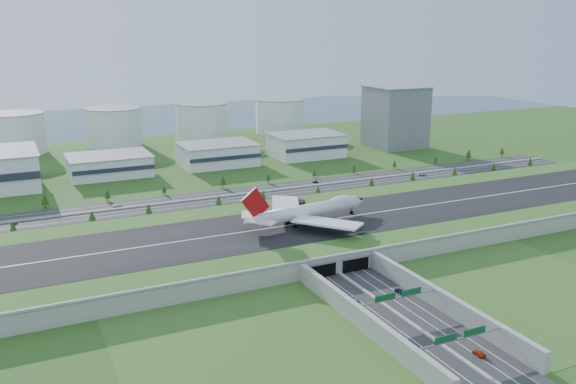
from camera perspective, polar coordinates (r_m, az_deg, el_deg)
name	(u,v)px	position (r m, az deg, el deg)	size (l,w,h in m)	color
ground	(291,240)	(317.47, 0.26, -4.52)	(1200.00, 1200.00, 0.00)	#294F18
airfield_deck	(291,233)	(316.04, 0.27, -3.82)	(520.00, 100.00, 9.20)	gray
underpass_road	(404,312)	(237.18, 10.85, -10.93)	(38.80, 120.40, 8.00)	#28282B
sign_gantry_near	(398,298)	(238.87, 10.27, -9.77)	(38.70, 0.70, 9.80)	gray
sign_gantry_far	(460,339)	(214.55, 15.80, -13.13)	(38.70, 0.70, 9.80)	gray
north_expressway	(229,196)	(401.39, -5.59, -0.39)	(560.00, 36.00, 0.12)	#28282B
tree_row	(257,186)	(408.26, -2.89, 0.58)	(501.45, 48.57, 8.45)	#3D2819
hangar_mid_a	(109,165)	(475.51, -16.37, 2.41)	(58.00, 42.00, 15.00)	silver
hangar_mid_b	(217,154)	(494.83, -6.63, 3.52)	(58.00, 42.00, 17.00)	silver
hangar_mid_c	(306,145)	(525.05, 1.68, 4.39)	(58.00, 42.00, 19.00)	silver
office_tower	(395,117)	(575.00, 10.01, 6.91)	(46.00, 46.00, 55.00)	slate
fuel_tank_a	(15,134)	(586.85, -24.16, 5.00)	(50.00, 50.00, 35.00)	silver
fuel_tank_b	(114,127)	(594.24, -15.95, 5.85)	(50.00, 50.00, 35.00)	silver
fuel_tank_c	(202,122)	(613.44, -8.07, 6.54)	(50.00, 50.00, 35.00)	silver
fuel_tank_d	(280,117)	(643.39, -0.78, 7.08)	(50.00, 50.00, 35.00)	silver
bay_water	(120,120)	(768.40, -15.44, 6.52)	(1200.00, 260.00, 0.06)	#314F5E
boeing_747	(308,211)	(316.87, 1.87, -1.75)	(77.56, 72.82, 24.07)	white
car_0	(355,299)	(251.08, 6.25, -9.88)	(1.67, 4.14, 1.41)	#A5A5A9
car_1	(406,342)	(222.18, 10.98, -13.58)	(1.40, 4.01, 1.32)	white
car_2	(400,291)	(260.34, 10.42, -9.09)	(2.57, 5.58, 1.55)	#0D1944
car_3	(479,353)	(220.68, 17.46, -14.21)	(2.26, 5.55, 1.61)	#9F2D0E
car_4	(14,223)	(374.84, -24.28, -2.69)	(1.55, 3.86, 1.31)	#545458
car_5	(315,182)	(434.56, 2.56, 0.96)	(1.39, 3.99, 1.31)	black
car_6	(422,174)	(466.90, 12.40, 1.63)	(2.76, 5.98, 1.66)	#B0B0B5
car_7	(117,205)	(390.24, -15.71, -1.21)	(2.32, 5.70, 1.65)	white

